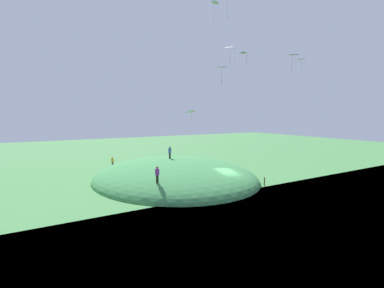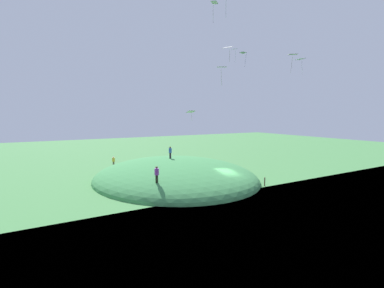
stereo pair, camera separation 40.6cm
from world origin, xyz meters
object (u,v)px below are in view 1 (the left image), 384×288
kite_1 (234,50)px  kite_6 (222,68)px  person_on_hilltop (157,173)px  kite_2 (215,4)px  person_near_shore (113,160)px  kite_4 (293,56)px  kite_7 (244,54)px  kite_0 (191,112)px  mooring_post (264,182)px  kite_9 (300,60)px  person_watching_kites (170,151)px  kite_3 (229,48)px

kite_1 → kite_6: 10.20m
kite_6 → person_on_hilltop: bearing=84.3°
kite_6 → kite_2: bearing=133.1°
person_near_shore → kite_4: kite_4 is taller
kite_7 → kite_2: bearing=37.4°
kite_0 → kite_7: bearing=-173.4°
mooring_post → person_on_hilltop: bearing=81.4°
person_near_shore → kite_6: kite_6 is taller
person_on_hilltop → kite_9: (-4.56, -16.66, 12.71)m
kite_6 → person_watching_kites: bearing=13.5°
person_watching_kites → kite_6: kite_6 is taller
kite_0 → kite_7: 10.15m
person_watching_kites → kite_7: 18.34m
person_on_hilltop → kite_1: size_ratio=0.90×
person_on_hilltop → kite_6: 14.04m
kite_1 → kite_3: bearing=138.6°
person_on_hilltop → kite_4: kite_4 is taller
kite_4 → kite_9: 5.77m
kite_1 → kite_7: kite_1 is taller
kite_2 → person_on_hilltop: bearing=52.7°
kite_3 → kite_7: bearing=-162.9°
person_near_shore → kite_1: 25.45m
kite_3 → kite_4: bearing=-120.0°
person_near_shore → kite_1: bearing=-4.6°
kite_2 → kite_4: (-3.89, -6.95, -4.92)m
kite_4 → kite_9: size_ratio=1.00×
person_watching_kites → kite_3: kite_3 is taller
person_watching_kites → kite_2: 20.21m
person_near_shore → kite_4: 30.68m
kite_4 → kite_0: bearing=31.5°
kite_0 → mooring_post: bearing=-118.9°
kite_6 → kite_4: bearing=-150.3°
person_near_shore → kite_3: kite_3 is taller
kite_0 → kite_7: kite_7 is taller
kite_7 → kite_0: bearing=6.6°
kite_0 → mooring_post: kite_0 is taller
person_on_hilltop → kite_9: kite_9 is taller
person_watching_kites → kite_2: kite_2 is taller
person_near_shore → kite_0: (-14.83, -6.03, 7.69)m
kite_1 → kite_4: 13.92m
person_near_shore → kite_1: size_ratio=0.79×
person_on_hilltop → kite_7: bearing=-64.9°
kite_3 → kite_9: (-0.27, -10.57, -0.17)m
kite_0 → kite_3: kite_3 is taller
kite_7 → person_on_hilltop: bearing=47.7°
kite_1 → kite_3: 13.42m
kite_2 → mooring_post: 21.40m
person_near_shore → kite_7: bearing=-40.2°
kite_1 → kite_9: 10.71m
kite_2 → kite_4: kite_2 is taller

